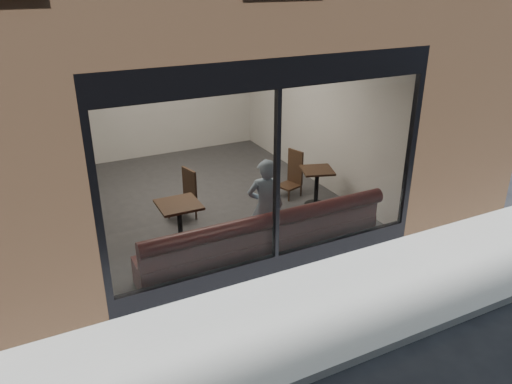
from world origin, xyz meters
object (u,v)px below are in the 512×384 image
cafe_table_right (317,170)px  cafe_chair_right (288,186)px  cafe_table_left (179,205)px  cafe_chair_left (182,208)px  banquette (263,247)px  person (266,207)px

cafe_table_right → cafe_chair_right: cafe_table_right is taller
cafe_table_left → cafe_chair_left: size_ratio=1.63×
cafe_chair_right → cafe_chair_left: bearing=-16.8°
cafe_chair_left → banquette: bearing=95.8°
person → cafe_chair_right: bearing=-111.2°
cafe_table_left → cafe_chair_left: (0.33, 0.87, -0.50)m
banquette → cafe_table_right: (1.84, 1.31, 0.52)m
banquette → cafe_table_left: (-1.00, 1.03, 0.52)m
cafe_table_left → cafe_chair_right: (2.58, 0.88, -0.50)m
cafe_table_left → cafe_chair_left: 1.05m
cafe_table_left → person: bearing=-34.7°
banquette → person: person is taller
person → cafe_table_right: person is taller
banquette → cafe_chair_left: (-0.68, 1.90, 0.01)m
cafe_table_right → cafe_chair_right: 0.83m
person → cafe_table_left: size_ratio=2.39×
banquette → cafe_table_left: bearing=134.1°
cafe_table_left → cafe_table_right: size_ratio=1.16×
cafe_table_left → cafe_table_right: cafe_table_left is taller
banquette → person: size_ratio=2.51×
person → cafe_chair_right: 2.27m
cafe_table_right → cafe_chair_left: (-2.52, 0.59, -0.50)m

